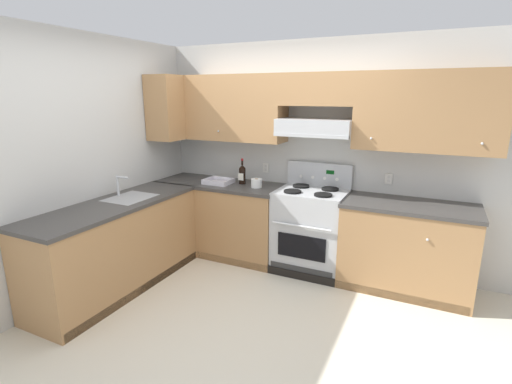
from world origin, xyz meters
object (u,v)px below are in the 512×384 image
Objects in this scene: wine_bottle at (242,174)px; paper_towel_roll at (256,183)px; bowl at (218,182)px; stove at (310,230)px.

paper_towel_roll is at bearing -21.75° from wine_bottle.
bowl is at bearing -177.87° from paper_towel_roll.
stove is 0.81m from paper_towel_roll.
wine_bottle is 0.31m from bowl.
stove is at bearing -3.44° from wine_bottle.
wine_bottle reaches higher than paper_towel_roll.
bowl is (-0.27, -0.11, -0.10)m from wine_bottle.
stove is 3.74× the size of bowl.
stove is 9.56× the size of paper_towel_roll.
wine_bottle reaches higher than stove.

